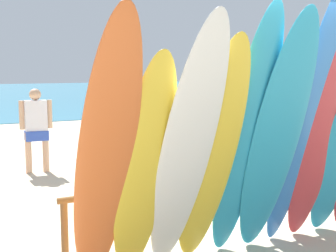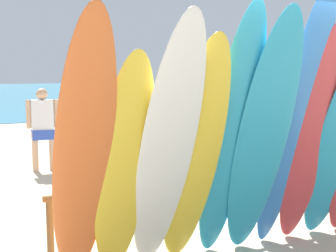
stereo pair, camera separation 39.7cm
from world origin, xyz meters
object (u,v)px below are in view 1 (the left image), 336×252
surfboard_white_2 (187,151)px  surfboard_teal_4 (245,138)px  surfboard_yellow_1 (144,172)px  surfboard_teal_5 (276,138)px  beachgoer_near_rack (218,120)px  surfboard_yellow_3 (212,156)px  surfboard_rack (245,185)px  beachgoer_by_water (36,125)px  surfboard_orange_0 (106,158)px  surfboard_red_7 (320,137)px  surfboard_blue_6 (305,120)px

surfboard_white_2 → surfboard_teal_4: bearing=5.7°
surfboard_yellow_1 → surfboard_teal_5: (1.38, -0.05, 0.20)m
surfboard_yellow_1 → beachgoer_near_rack: (2.96, 3.41, -0.06)m
surfboard_yellow_3 → surfboard_teal_5: surfboard_teal_5 is taller
surfboard_rack → beachgoer_by_water: beachgoer_by_water is taller
surfboard_rack → surfboard_yellow_3: bearing=-142.0°
surfboard_teal_4 → beachgoer_near_rack: surfboard_teal_4 is taller
surfboard_white_2 → beachgoer_by_water: surfboard_white_2 is taller
surfboard_orange_0 → surfboard_teal_4: (1.41, 0.08, 0.06)m
surfboard_yellow_1 → surfboard_red_7: bearing=-1.6°
surfboard_red_7 → beachgoer_by_water: size_ratio=1.60×
beachgoer_near_rack → surfboard_blue_6: bearing=-141.6°
surfboard_rack → surfboard_yellow_3: 1.25m
surfboard_orange_0 → surfboard_blue_6: bearing=0.1°
surfboard_teal_4 → beachgoer_near_rack: size_ratio=1.55×
surfboard_teal_4 → surfboard_teal_5: surfboard_teal_4 is taller
surfboard_teal_4 → beachgoer_near_rack: (1.90, 3.40, -0.28)m
surfboard_teal_4 → surfboard_yellow_3: bearing=-178.6°
surfboard_orange_0 → beachgoer_by_water: size_ratio=1.65×
surfboard_white_2 → beachgoer_near_rack: bearing=51.9°
surfboard_yellow_1 → surfboard_teal_5: bearing=-4.8°
surfboard_yellow_3 → beachgoer_near_rack: surfboard_yellow_3 is taller
surfboard_teal_4 → surfboard_teal_5: (0.33, -0.06, -0.02)m
surfboard_teal_4 → beachgoer_by_water: (-1.00, 4.96, -0.37)m
surfboard_rack → surfboard_teal_5: 1.01m
beachgoer_by_water → surfboard_yellow_3: bearing=-79.2°
surfboard_teal_4 → surfboard_red_7: size_ratio=1.07×
surfboard_rack → surfboard_yellow_1: surfboard_yellow_1 is taller
surfboard_teal_5 → beachgoer_near_rack: 3.81m
surfboard_yellow_3 → surfboard_teal_5: (0.70, -0.05, 0.13)m
surfboard_white_2 → beachgoer_near_rack: 4.35m
surfboard_yellow_3 → beachgoer_near_rack: 4.11m
surfboard_yellow_1 → surfboard_yellow_3: size_ratio=0.93×
surfboard_orange_0 → surfboard_yellow_3: size_ratio=1.08×
surfboard_blue_6 → beachgoer_by_water: 5.30m
surfboard_blue_6 → surfboard_red_7: bearing=7.3°
surfboard_yellow_3 → surfboard_red_7: bearing=1.2°
surfboard_teal_5 → surfboard_blue_6: (0.39, 0.03, 0.15)m
surfboard_yellow_1 → surfboard_teal_4: (1.06, 0.00, 0.22)m
surfboard_teal_4 → surfboard_blue_6: (0.72, -0.03, 0.13)m
surfboard_teal_5 → surfboard_teal_4: bearing=173.1°
surfboard_rack → beachgoer_by_water: bearing=109.5°
surfboard_teal_5 → surfboard_white_2: bearing=-175.4°
surfboard_white_2 → surfboard_rack: bearing=31.3°
surfboard_yellow_3 → surfboard_blue_6: 1.13m
surfboard_red_7 → surfboard_orange_0: bearing=-173.3°
surfboard_yellow_3 → surfboard_red_7: 1.38m
surfboard_rack → surfboard_teal_5: (-0.19, -0.74, 0.66)m
beachgoer_near_rack → beachgoer_by_water: size_ratio=1.10×
surfboard_orange_0 → surfboard_yellow_3: surfboard_orange_0 is taller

